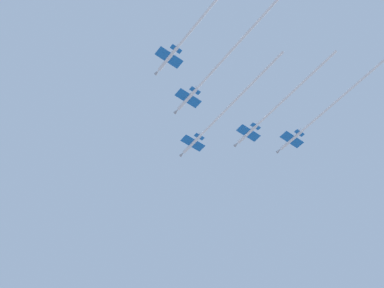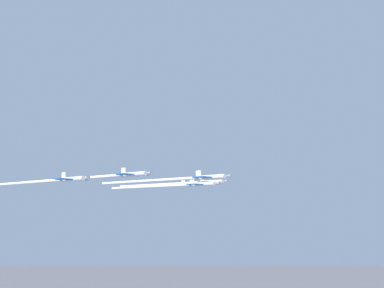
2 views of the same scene
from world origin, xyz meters
The scene contains 5 objects.
jet_lead centered at (12.81, -3.50, 123.97)m, with size 10.42×50.43×2.40m.
jet_port_inner centered at (27.04, 7.92, 123.22)m, with size 10.10×48.01×2.40m.
jet_starboard_inner centered at (1.94, 10.21, 124.73)m, with size 9.77×45.56×2.40m.
jet_port_outer centered at (40.73, 15.38, 124.67)m, with size 10.65×52.15×2.40m.
jet_starboard_outer centered at (-9.49, 19.76, 123.28)m, with size 9.94×46.81×2.40m.
Camera 1 is at (82.67, 56.03, 3.57)m, focal length 43.53 mm.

